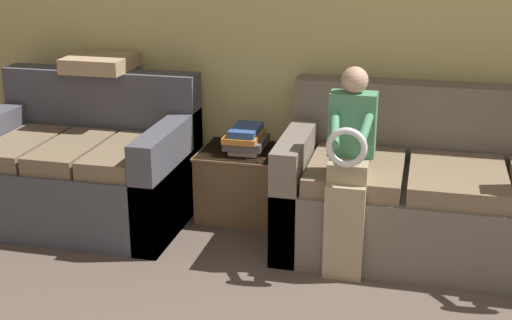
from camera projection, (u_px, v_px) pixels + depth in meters
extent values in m
cube|color=#DBCC7F|center=(412.00, 28.00, 4.58)|extent=(7.80, 0.06, 2.55)
cube|color=#70665B|center=(453.00, 217.00, 4.33)|extent=(2.09, 0.97, 0.45)
cube|color=#70665B|center=(458.00, 124.00, 4.52)|extent=(2.09, 0.20, 0.51)
cube|color=#70665B|center=(297.00, 184.00, 4.50)|extent=(0.16, 0.97, 0.70)
cube|color=#7A664C|center=(356.00, 172.00, 4.27)|extent=(0.55, 0.73, 0.11)
cube|color=#7A664C|center=(457.00, 180.00, 4.14)|extent=(0.55, 0.73, 0.11)
cube|color=#4C4C56|center=(83.00, 187.00, 4.79)|extent=(1.40, 0.96, 0.46)
cube|color=#4C4C56|center=(102.00, 105.00, 4.98)|extent=(1.40, 0.20, 0.49)
cube|color=#4C4C56|center=(169.00, 178.00, 4.61)|extent=(0.16, 0.96, 0.71)
cube|color=#7A664C|center=(22.00, 147.00, 4.68)|extent=(0.34, 0.72, 0.11)
cube|color=#7A664C|center=(72.00, 151.00, 4.60)|extent=(0.34, 0.72, 0.11)
cube|color=#7A664C|center=(124.00, 156.00, 4.52)|extent=(0.34, 0.72, 0.11)
cube|color=tan|center=(344.00, 232.00, 4.00)|extent=(0.22, 0.10, 0.56)
cube|color=tan|center=(349.00, 168.00, 4.02)|extent=(0.22, 0.28, 0.11)
cube|color=#4C8E66|center=(353.00, 124.00, 4.00)|extent=(0.26, 0.14, 0.36)
sphere|color=tan|center=(355.00, 80.00, 3.92)|extent=(0.15, 0.15, 0.15)
torus|color=white|center=(347.00, 148.00, 3.77)|extent=(0.22, 0.04, 0.22)
cylinder|color=#4C8E66|center=(335.00, 125.00, 3.89)|extent=(0.09, 0.30, 0.21)
cylinder|color=#4C8E66|center=(366.00, 127.00, 3.85)|extent=(0.09, 0.30, 0.21)
cube|color=brown|center=(245.00, 183.00, 4.86)|extent=(0.58, 0.50, 0.46)
cube|color=brown|center=(245.00, 152.00, 4.79)|extent=(0.60, 0.52, 0.02)
cube|color=gray|center=(247.00, 148.00, 4.78)|extent=(0.19, 0.27, 0.03)
cube|color=#4C4C56|center=(247.00, 142.00, 4.78)|extent=(0.26, 0.31, 0.06)
cube|color=orange|center=(244.00, 136.00, 4.74)|extent=(0.23, 0.31, 0.04)
cube|color=#33569E|center=(246.00, 130.00, 4.73)|extent=(0.17, 0.30, 0.05)
cube|color=tan|center=(100.00, 63.00, 4.88)|extent=(0.42, 0.42, 0.10)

